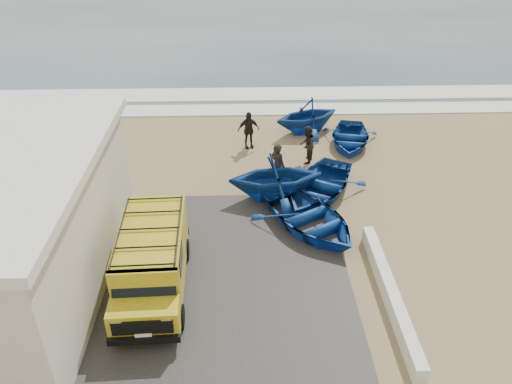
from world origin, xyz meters
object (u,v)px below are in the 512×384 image
object	(u,v)px
parapet	(390,293)
fisherman_back	(248,130)
van	(152,259)
boat_far_left	(307,115)
boat_near_right	(318,186)
boat_mid_right	(350,138)
boat_near_left	(309,218)
fisherman_front	(277,166)
fisherman_middle	(307,145)
boat_mid_left	(276,177)

from	to	relation	value
parapet	fisherman_back	distance (m)	11.15
van	boat_far_left	distance (m)	12.75
boat_near_right	boat_mid_right	distance (m)	5.00
boat_near_left	van	bearing A→B (deg)	178.52
parapet	fisherman_front	world-z (taller)	fisherman_front
fisherman_front	fisherman_back	world-z (taller)	fisherman_front
boat_near_left	fisherman_middle	world-z (taller)	fisherman_middle
parapet	fisherman_middle	xyz separation A→B (m)	(-1.44, 8.82, 0.58)
boat_mid_left	fisherman_back	size ratio (longest dim) A/B	2.05
boat_mid_left	boat_near_right	bearing A→B (deg)	-93.17
boat_far_left	boat_mid_left	bearing A→B (deg)	-42.06
boat_mid_right	boat_near_right	bearing A→B (deg)	-103.27
fisherman_front	boat_far_left	bearing A→B (deg)	-66.29
parapet	fisherman_back	size ratio (longest dim) A/B	3.39
boat_far_left	boat_near_left	bearing A→B (deg)	-30.65
boat_near_right	van	bearing A→B (deg)	-107.45
fisherman_front	boat_mid_left	bearing A→B (deg)	123.77
boat_near_right	boat_mid_right	size ratio (longest dim) A/B	1.18
boat_near_left	boat_near_right	distance (m)	2.34
parapet	boat_near_left	distance (m)	4.19
boat_near_left	boat_mid_right	bearing A→B (deg)	36.47
boat_near_right	parapet	bearing A→B (deg)	-47.24
van	boat_near_left	size ratio (longest dim) A/B	1.11
van	fisherman_back	size ratio (longest dim) A/B	2.74
fisherman_front	fisherman_middle	size ratio (longest dim) A/B	1.14
boat_near_right	boat_mid_right	xyz separation A→B (m)	(2.15, 4.51, -0.07)
boat_near_right	boat_mid_left	world-z (taller)	boat_mid_left
boat_near_right	fisherman_middle	bearing A→B (deg)	122.28
boat_near_left	boat_mid_right	xyz separation A→B (m)	(2.75, 6.77, -0.06)
boat_mid_left	fisherman_back	world-z (taller)	boat_mid_left
boat_near_left	boat_near_right	xyz separation A→B (m)	(0.60, 2.26, 0.01)
boat_mid_right	boat_far_left	size ratio (longest dim) A/B	1.11
fisherman_middle	boat_near_left	bearing A→B (deg)	13.31
fisherman_front	boat_near_right	bearing A→B (deg)	-162.77
parapet	boat_near_right	distance (m)	6.12
boat_mid_right	boat_far_left	distance (m)	2.51
boat_mid_right	boat_far_left	world-z (taller)	boat_far_left
boat_near_left	fisherman_front	distance (m)	3.17
boat_mid_left	fisherman_front	world-z (taller)	fisherman_front
boat_far_left	boat_near_right	bearing A→B (deg)	-27.26
boat_far_left	fisherman_back	world-z (taller)	boat_far_left
boat_near_left	boat_far_left	bearing A→B (deg)	52.61
parapet	fisherman_middle	size ratio (longest dim) A/B	3.51
boat_mid_left	boat_far_left	distance (m)	6.53
fisherman_middle	boat_mid_left	bearing A→B (deg)	-9.00
boat_mid_right	fisherman_front	distance (m)	5.32
parapet	fisherman_front	bearing A→B (deg)	113.29
boat_mid_right	fisherman_back	world-z (taller)	fisherman_back
boat_mid_left	fisherman_middle	world-z (taller)	boat_mid_left
van	boat_mid_left	size ratio (longest dim) A/B	1.33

